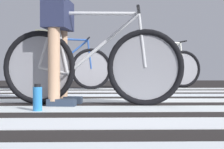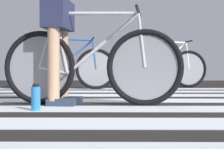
{
  "view_description": "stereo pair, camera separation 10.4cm",
  "coord_description": "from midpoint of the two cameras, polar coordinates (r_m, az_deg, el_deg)",
  "views": [
    {
      "loc": [
        -0.12,
        -3.76,
        0.35
      ],
      "look_at": [
        -0.05,
        -0.56,
        0.31
      ],
      "focal_mm": 52.3,
      "sensor_mm": 36.0,
      "label": 1
    },
    {
      "loc": [
        -0.02,
        -3.76,
        0.35
      ],
      "look_at": [
        -0.05,
        -0.56,
        0.31
      ],
      "focal_mm": 52.3,
      "sensor_mm": 36.0,
      "label": 2
    }
  ],
  "objects": [
    {
      "name": "water_bottle",
      "position": [
        2.71,
        -13.97,
        -4.08
      ],
      "size": [
        0.07,
        0.07,
        0.22
      ],
      "color": "#2E89E1",
      "rests_on": "ground"
    },
    {
      "name": "bicycle_3_of_3",
      "position": [
        6.24,
        7.6,
        1.21
      ],
      "size": [
        1.71,
        0.56,
        0.93
      ],
      "rotation": [
        0.0,
        0.0,
        0.2
      ],
      "color": "black",
      "rests_on": "ground"
    },
    {
      "name": "cyclist_1_of_3",
      "position": [
        3.18,
        -10.24,
        6.44
      ],
      "size": [
        0.36,
        0.44,
        1.0
      ],
      "rotation": [
        0.0,
        0.0,
        -0.13
      ],
      "color": "tan",
      "rests_on": "ground"
    },
    {
      "name": "bicycle_2_of_3",
      "position": [
        5.67,
        -9.36,
        1.26
      ],
      "size": [
        1.73,
        0.53,
        0.93
      ],
      "rotation": [
        0.0,
        0.0,
        0.14
      ],
      "color": "black",
      "rests_on": "ground"
    },
    {
      "name": "bicycle_1_of_3",
      "position": [
        3.09,
        -4.71,
        1.74
      ],
      "size": [
        1.73,
        0.52,
        0.93
      ],
      "rotation": [
        0.0,
        0.0,
        -0.13
      ],
      "color": "black",
      "rests_on": "ground"
    },
    {
      "name": "cyclist_2_of_3",
      "position": [
        5.68,
        -12.51,
        3.92
      ],
      "size": [
        0.36,
        0.44,
        1.0
      ],
      "rotation": [
        0.0,
        0.0,
        0.14
      ],
      "color": "brown",
      "rests_on": "ground"
    },
    {
      "name": "ground",
      "position": [
        3.77,
        -0.27,
        -4.46
      ],
      "size": [
        18.0,
        14.0,
        0.02
      ],
      "color": "black"
    },
    {
      "name": "crosswalk_markings",
      "position": [
        3.56,
        0.25,
        -4.57
      ],
      "size": [
        5.45,
        5.02,
        0.0
      ],
      "color": "silver",
      "rests_on": "ground"
    }
  ]
}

